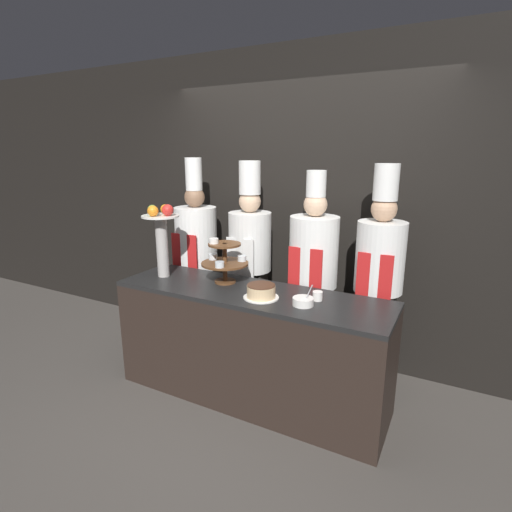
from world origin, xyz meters
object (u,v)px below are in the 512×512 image
object	(u,v)px
cake_round	(261,292)
chef_center_right	(313,270)
fruit_pedestal	(161,232)
chef_left	(197,252)
tiered_stand	(224,260)
serving_bowl_near	(303,301)
cup_white	(317,296)
chef_right	(379,275)
chef_center_left	(250,257)

from	to	relation	value
cake_round	chef_center_right	distance (m)	0.66
fruit_pedestal	chef_left	xyz separation A→B (m)	(-0.07, 0.56, -0.31)
tiered_stand	serving_bowl_near	size ratio (longest dim) A/B	2.40
cup_white	chef_center_right	distance (m)	0.54
fruit_pedestal	chef_center_right	distance (m)	1.29
serving_bowl_near	chef_right	world-z (taller)	chef_right
chef_center_left	chef_right	xyz separation A→B (m)	(1.13, -0.00, 0.00)
fruit_pedestal	chef_center_right	world-z (taller)	chef_center_right
fruit_pedestal	chef_center_left	bearing A→B (deg)	46.92
cup_white	chef_center_right	world-z (taller)	chef_center_right
chef_center_left	chef_center_right	distance (m)	0.60
chef_left	chef_center_right	distance (m)	1.18
cup_white	serving_bowl_near	world-z (taller)	serving_bowl_near
tiered_stand	chef_center_right	xyz separation A→B (m)	(0.58, 0.46, -0.12)
cup_white	chef_center_right	xyz separation A→B (m)	(-0.21, 0.49, 0.03)
tiered_stand	chef_right	world-z (taller)	chef_right
tiered_stand	chef_center_right	distance (m)	0.75
chef_right	cup_white	bearing A→B (deg)	-122.83
serving_bowl_near	tiered_stand	bearing A→B (deg)	166.99
serving_bowl_near	chef_center_right	xyz separation A→B (m)	(-0.16, 0.63, 0.04)
tiered_stand	fruit_pedestal	xyz separation A→B (m)	(-0.54, -0.10, 0.19)
chef_center_left	cake_round	bearing A→B (deg)	-55.40
fruit_pedestal	cup_white	distance (m)	1.38
tiered_stand	cup_white	xyz separation A→B (m)	(0.79, -0.03, -0.16)
fruit_pedestal	cake_round	bearing A→B (deg)	-4.67
chef_center_left	tiered_stand	bearing A→B (deg)	-87.43
chef_left	chef_right	distance (m)	1.72
tiered_stand	serving_bowl_near	xyz separation A→B (m)	(0.74, -0.17, -0.16)
tiered_stand	chef_left	bearing A→B (deg)	143.05
cake_round	chef_center_right	size ratio (longest dim) A/B	0.15
fruit_pedestal	tiered_stand	bearing A→B (deg)	10.40
serving_bowl_near	chef_right	bearing A→B (deg)	59.35
serving_bowl_near	chef_center_right	world-z (taller)	chef_center_right
cup_white	serving_bowl_near	distance (m)	0.15
cake_round	chef_left	xyz separation A→B (m)	(-1.03, 0.64, 0.03)
serving_bowl_near	chef_left	distance (m)	1.48
tiered_stand	chef_left	world-z (taller)	chef_left
chef_center_right	chef_center_left	bearing A→B (deg)	179.98
chef_center_left	chef_center_right	bearing A→B (deg)	-0.02
cup_white	chef_left	world-z (taller)	chef_left
tiered_stand	cup_white	size ratio (longest dim) A/B	5.27
cake_round	chef_center_right	xyz separation A→B (m)	(0.16, 0.64, 0.02)
cake_round	chef_right	size ratio (longest dim) A/B	0.14
chef_center_left	chef_right	size ratio (longest dim) A/B	1.00
chef_left	chef_center_right	world-z (taller)	chef_left
fruit_pedestal	chef_left	size ratio (longest dim) A/B	0.33
serving_bowl_near	chef_right	size ratio (longest dim) A/B	0.09
cake_round	chef_right	bearing A→B (deg)	42.70
tiered_stand	cake_round	size ratio (longest dim) A/B	1.47
fruit_pedestal	chef_center_right	size ratio (longest dim) A/B	0.35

